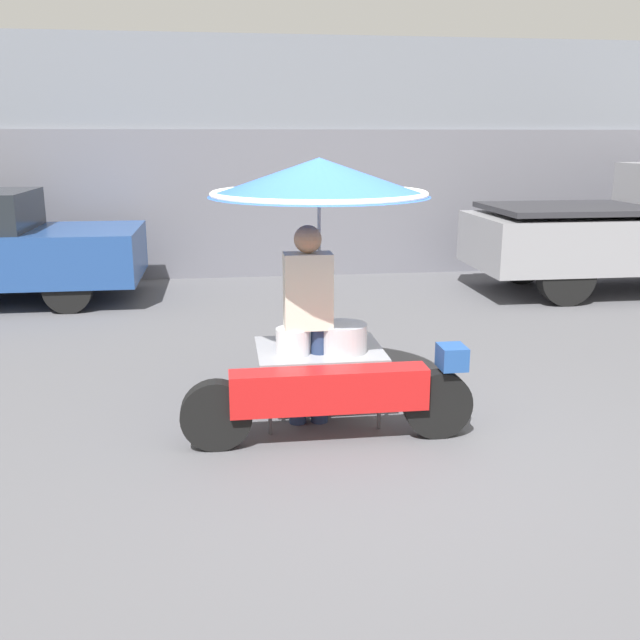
% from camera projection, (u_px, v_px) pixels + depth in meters
% --- Properties ---
extents(ground_plane, '(36.00, 36.00, 0.00)m').
position_uv_depth(ground_plane, '(368.00, 446.00, 5.43)').
color(ground_plane, '#56565B').
extents(shopfront_building, '(28.00, 2.06, 3.85)m').
position_uv_depth(shopfront_building, '(280.00, 158.00, 12.57)').
color(shopfront_building, gray).
rests_on(shopfront_building, ground).
extents(vendor_motorcycle_cart, '(2.24, 1.75, 2.13)m').
position_uv_depth(vendor_motorcycle_cart, '(322.00, 225.00, 5.56)').
color(vendor_motorcycle_cart, black).
rests_on(vendor_motorcycle_cart, ground).
extents(vendor_person, '(0.38, 0.22, 1.63)m').
position_uv_depth(vendor_person, '(308.00, 315.00, 5.66)').
color(vendor_person, navy).
rests_on(vendor_person, ground).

